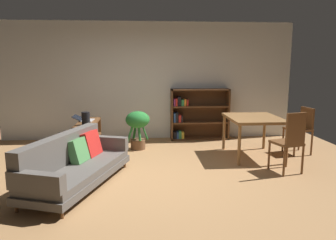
{
  "coord_description": "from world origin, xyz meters",
  "views": [
    {
      "loc": [
        -0.08,
        -4.73,
        1.73
      ],
      "look_at": [
        0.32,
        0.5,
        0.81
      ],
      "focal_mm": 33.72,
      "sensor_mm": 36.0,
      "label": 1
    }
  ],
  "objects_px": {
    "dining_chair_near": "(290,140)",
    "media_console": "(88,138)",
    "fabric_couch": "(75,163)",
    "bookshelf": "(196,114)",
    "potted_floor_plant": "(138,124)",
    "dining_chair_far": "(301,127)",
    "open_laptop": "(84,119)",
    "desk_speaker": "(86,118)",
    "dining_table": "(254,121)"
  },
  "relations": [
    {
      "from": "dining_chair_near",
      "to": "media_console",
      "type": "bearing_deg",
      "value": 157.2
    },
    {
      "from": "desk_speaker",
      "to": "bookshelf",
      "type": "relative_size",
      "value": 0.18
    },
    {
      "from": "potted_floor_plant",
      "to": "bookshelf",
      "type": "height_order",
      "value": "bookshelf"
    },
    {
      "from": "media_console",
      "to": "potted_floor_plant",
      "type": "height_order",
      "value": "potted_floor_plant"
    },
    {
      "from": "dining_table",
      "to": "fabric_couch",
      "type": "bearing_deg",
      "value": -158.19
    },
    {
      "from": "open_laptop",
      "to": "fabric_couch",
      "type": "bearing_deg",
      "value": -84.21
    },
    {
      "from": "potted_floor_plant",
      "to": "dining_chair_near",
      "type": "relative_size",
      "value": 0.8
    },
    {
      "from": "media_console",
      "to": "dining_chair_far",
      "type": "bearing_deg",
      "value": -4.28
    },
    {
      "from": "open_laptop",
      "to": "dining_chair_far",
      "type": "bearing_deg",
      "value": -6.05
    },
    {
      "from": "fabric_couch",
      "to": "bookshelf",
      "type": "relative_size",
      "value": 1.59
    },
    {
      "from": "fabric_couch",
      "to": "dining_chair_near",
      "type": "distance_m",
      "value": 3.34
    },
    {
      "from": "open_laptop",
      "to": "dining_table",
      "type": "xyz_separation_m",
      "value": [
        3.25,
        -0.6,
        0.03
      ]
    },
    {
      "from": "media_console",
      "to": "dining_chair_far",
      "type": "distance_m",
      "value": 4.2
    },
    {
      "from": "bookshelf",
      "to": "dining_table",
      "type": "bearing_deg",
      "value": -61.32
    },
    {
      "from": "desk_speaker",
      "to": "dining_chair_near",
      "type": "xyz_separation_m",
      "value": [
        3.39,
        -1.12,
        -0.19
      ]
    },
    {
      "from": "open_laptop",
      "to": "potted_floor_plant",
      "type": "distance_m",
      "value": 1.07
    },
    {
      "from": "open_laptop",
      "to": "dining_chair_near",
      "type": "height_order",
      "value": "dining_chair_near"
    },
    {
      "from": "potted_floor_plant",
      "to": "dining_chair_near",
      "type": "bearing_deg",
      "value": -34.19
    },
    {
      "from": "fabric_couch",
      "to": "open_laptop",
      "type": "relative_size",
      "value": 5.32
    },
    {
      "from": "media_console",
      "to": "bookshelf",
      "type": "xyz_separation_m",
      "value": [
        2.33,
        1.08,
        0.27
      ]
    },
    {
      "from": "open_laptop",
      "to": "dining_chair_near",
      "type": "distance_m",
      "value": 3.85
    },
    {
      "from": "fabric_couch",
      "to": "dining_chair_far",
      "type": "bearing_deg",
      "value": 18.63
    },
    {
      "from": "open_laptop",
      "to": "media_console",
      "type": "bearing_deg",
      "value": -59.33
    },
    {
      "from": "desk_speaker",
      "to": "open_laptop",
      "type": "bearing_deg",
      "value": 104.15
    },
    {
      "from": "media_console",
      "to": "desk_speaker",
      "type": "relative_size",
      "value": 4.84
    },
    {
      "from": "potted_floor_plant",
      "to": "bookshelf",
      "type": "relative_size",
      "value": 0.59
    },
    {
      "from": "dining_table",
      "to": "dining_chair_far",
      "type": "xyz_separation_m",
      "value": [
        1.01,
        0.15,
        -0.16
      ]
    },
    {
      "from": "dining_chair_near",
      "to": "dining_chair_far",
      "type": "distance_m",
      "value": 1.36
    },
    {
      "from": "desk_speaker",
      "to": "dining_chair_near",
      "type": "relative_size",
      "value": 0.24
    },
    {
      "from": "potted_floor_plant",
      "to": "dining_chair_near",
      "type": "height_order",
      "value": "dining_chair_near"
    },
    {
      "from": "desk_speaker",
      "to": "potted_floor_plant",
      "type": "height_order",
      "value": "desk_speaker"
    },
    {
      "from": "desk_speaker",
      "to": "dining_chair_far",
      "type": "xyz_separation_m",
      "value": [
        4.15,
        0.0,
        -0.22
      ]
    },
    {
      "from": "open_laptop",
      "to": "dining_chair_near",
      "type": "xyz_separation_m",
      "value": [
        3.51,
        -1.58,
        -0.1
      ]
    },
    {
      "from": "potted_floor_plant",
      "to": "dining_chair_far",
      "type": "relative_size",
      "value": 0.88
    },
    {
      "from": "fabric_couch",
      "to": "desk_speaker",
      "type": "bearing_deg",
      "value": 92.94
    },
    {
      "from": "media_console",
      "to": "dining_table",
      "type": "relative_size",
      "value": 1.02
    },
    {
      "from": "media_console",
      "to": "potted_floor_plant",
      "type": "bearing_deg",
      "value": 12.95
    },
    {
      "from": "fabric_couch",
      "to": "desk_speaker",
      "type": "height_order",
      "value": "desk_speaker"
    },
    {
      "from": "open_laptop",
      "to": "dining_table",
      "type": "relative_size",
      "value": 0.35
    },
    {
      "from": "fabric_couch",
      "to": "open_laptop",
      "type": "bearing_deg",
      "value": 95.79
    },
    {
      "from": "media_console",
      "to": "bookshelf",
      "type": "height_order",
      "value": "bookshelf"
    },
    {
      "from": "fabric_couch",
      "to": "dining_table",
      "type": "distance_m",
      "value": 3.32
    },
    {
      "from": "fabric_couch",
      "to": "open_laptop",
      "type": "distance_m",
      "value": 1.87
    },
    {
      "from": "dining_chair_near",
      "to": "bookshelf",
      "type": "height_order",
      "value": "bookshelf"
    },
    {
      "from": "media_console",
      "to": "dining_chair_near",
      "type": "height_order",
      "value": "dining_chair_near"
    },
    {
      "from": "dining_chair_near",
      "to": "potted_floor_plant",
      "type": "bearing_deg",
      "value": 145.81
    },
    {
      "from": "fabric_couch",
      "to": "bookshelf",
      "type": "bearing_deg",
      "value": 51.18
    },
    {
      "from": "dining_chair_near",
      "to": "dining_chair_far",
      "type": "relative_size",
      "value": 1.1
    },
    {
      "from": "bookshelf",
      "to": "potted_floor_plant",
      "type": "bearing_deg",
      "value": -147.77
    },
    {
      "from": "dining_table",
      "to": "bookshelf",
      "type": "height_order",
      "value": "bookshelf"
    }
  ]
}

